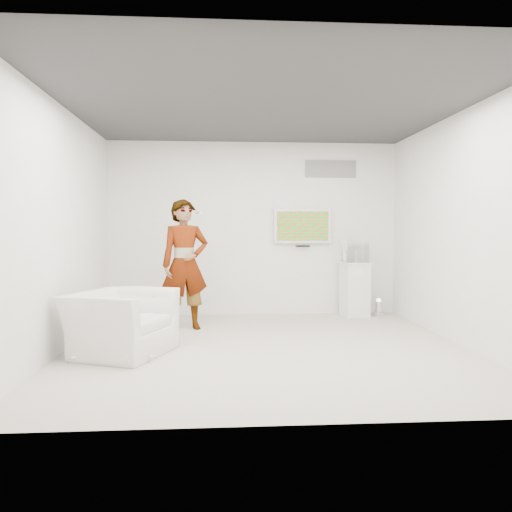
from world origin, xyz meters
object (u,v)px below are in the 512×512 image
object	(u,v)px
tv	(302,226)
person	(185,265)
armchair	(121,323)
floor_uplight	(379,308)
pedestal	(355,289)

from	to	relation	value
tv	person	size ratio (longest dim) A/B	0.52
armchair	floor_uplight	xyz separation A→B (m)	(3.90, 2.36, -0.23)
tv	pedestal	bearing A→B (deg)	-16.35
person	armchair	distance (m)	1.70
armchair	pedestal	world-z (taller)	pedestal
armchair	person	bearing A→B (deg)	-2.82
pedestal	floor_uplight	xyz separation A→B (m)	(0.42, -0.02, -0.32)
tv	person	distance (m)	2.36
floor_uplight	person	bearing A→B (deg)	-164.38
floor_uplight	armchair	bearing A→B (deg)	-148.85
pedestal	floor_uplight	bearing A→B (deg)	-2.26
tv	floor_uplight	distance (m)	1.93
armchair	floor_uplight	world-z (taller)	armchair
tv	floor_uplight	size ratio (longest dim) A/B	3.50
tv	floor_uplight	xyz separation A→B (m)	(1.29, -0.27, -1.41)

